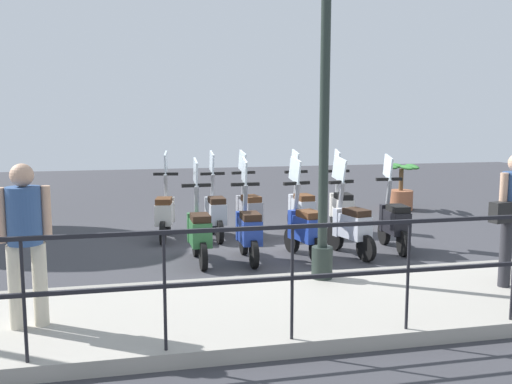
# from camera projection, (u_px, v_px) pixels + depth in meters

# --- Properties ---
(ground_plane) EXTENTS (28.00, 28.00, 0.00)m
(ground_plane) POSITION_uv_depth(u_px,v_px,m) (288.00, 246.00, 9.56)
(ground_plane) COLOR #38383D
(promenade_walkway) EXTENTS (2.20, 20.00, 0.15)m
(promenade_walkway) POSITION_uv_depth(u_px,v_px,m) (362.00, 301.00, 6.50)
(promenade_walkway) COLOR #A39E93
(promenade_walkway) RESTS_ON ground_plane
(fence_railing) EXTENTS (0.04, 16.03, 1.07)m
(fence_railing) POSITION_uv_depth(u_px,v_px,m) (409.00, 254.00, 5.37)
(fence_railing) COLOR black
(fence_railing) RESTS_ON promenade_walkway
(lamp_post_near) EXTENTS (0.26, 0.90, 4.25)m
(lamp_post_near) POSITION_uv_depth(u_px,v_px,m) (324.00, 128.00, 6.91)
(lamp_post_near) COLOR #232D28
(lamp_post_near) RESTS_ON promenade_walkway
(pedestrian_distant) EXTENTS (0.37, 0.48, 1.59)m
(pedestrian_distant) POSITION_uv_depth(u_px,v_px,m) (25.00, 233.00, 5.41)
(pedestrian_distant) COLOR beige
(pedestrian_distant) RESTS_ON promenade_walkway
(potted_palm) EXTENTS (1.06, 0.66, 1.05)m
(potted_palm) POSITION_uv_depth(u_px,v_px,m) (401.00, 191.00, 13.08)
(potted_palm) COLOR #9E5B3D
(potted_palm) RESTS_ON ground_plane
(scooter_near_0) EXTENTS (1.23, 0.44, 1.54)m
(scooter_near_0) POSITION_uv_depth(u_px,v_px,m) (394.00, 221.00, 9.19)
(scooter_near_0) COLOR black
(scooter_near_0) RESTS_ON ground_plane
(scooter_near_1) EXTENTS (1.21, 0.51, 1.54)m
(scooter_near_1) POSITION_uv_depth(u_px,v_px,m) (351.00, 225.00, 8.84)
(scooter_near_1) COLOR black
(scooter_near_1) RESTS_ON ground_plane
(scooter_near_2) EXTENTS (1.22, 0.48, 1.54)m
(scooter_near_2) POSITION_uv_depth(u_px,v_px,m) (305.00, 227.00, 8.67)
(scooter_near_2) COLOR black
(scooter_near_2) RESTS_ON ground_plane
(scooter_near_3) EXTENTS (1.23, 0.44, 1.54)m
(scooter_near_3) POSITION_uv_depth(u_px,v_px,m) (249.00, 229.00, 8.51)
(scooter_near_3) COLOR black
(scooter_near_3) RESTS_ON ground_plane
(scooter_near_4) EXTENTS (1.23, 0.44, 1.54)m
(scooter_near_4) POSITION_uv_depth(u_px,v_px,m) (199.00, 231.00, 8.39)
(scooter_near_4) COLOR black
(scooter_near_4) RESTS_ON ground_plane
(scooter_far_0) EXTENTS (1.23, 0.44, 1.54)m
(scooter_far_0) POSITION_uv_depth(u_px,v_px,m) (341.00, 207.00, 10.51)
(scooter_far_0) COLOR black
(scooter_far_0) RESTS_ON ground_plane
(scooter_far_1) EXTENTS (1.23, 0.44, 1.54)m
(scooter_far_1) POSITION_uv_depth(u_px,v_px,m) (301.00, 209.00, 10.38)
(scooter_far_1) COLOR black
(scooter_far_1) RESTS_ON ground_plane
(scooter_far_2) EXTENTS (1.23, 0.45, 1.54)m
(scooter_far_2) POSITION_uv_depth(u_px,v_px,m) (249.00, 210.00, 10.23)
(scooter_far_2) COLOR black
(scooter_far_2) RESTS_ON ground_plane
(scooter_far_3) EXTENTS (1.23, 0.44, 1.54)m
(scooter_far_3) POSITION_uv_depth(u_px,v_px,m) (215.00, 212.00, 10.05)
(scooter_far_3) COLOR black
(scooter_far_3) RESTS_ON ground_plane
(scooter_far_4) EXTENTS (1.23, 0.47, 1.54)m
(scooter_far_4) POSITION_uv_depth(u_px,v_px,m) (165.00, 212.00, 9.98)
(scooter_far_4) COLOR black
(scooter_far_4) RESTS_ON ground_plane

